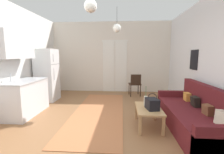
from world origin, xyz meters
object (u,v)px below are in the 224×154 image
(handbag, at_px, (152,104))
(accent_chair, at_px, (135,83))
(pendant_lamp_far, at_px, (117,28))
(coffee_table, at_px, (148,110))
(bamboo_vase, at_px, (146,101))
(couch, at_px, (195,117))
(refrigerator, at_px, (47,75))
(pendant_lamp_near, at_px, (90,6))

(handbag, xyz_separation_m, accent_chair, (-0.13, 2.62, -0.05))
(accent_chair, bearing_deg, pendant_lamp_far, 52.50)
(handbag, bearing_deg, accent_chair, 92.89)
(handbag, bearing_deg, pendant_lamp_far, 117.93)
(coffee_table, height_order, bamboo_vase, bamboo_vase)
(coffee_table, bearing_deg, couch, -6.42)
(accent_chair, relative_size, pendant_lamp_far, 1.16)
(accent_chair, bearing_deg, refrigerator, 6.40)
(refrigerator, height_order, accent_chair, refrigerator)
(coffee_table, bearing_deg, handbag, -60.44)
(coffee_table, bearing_deg, pendant_lamp_near, -163.66)
(couch, height_order, handbag, couch)
(coffee_table, relative_size, pendant_lamp_far, 1.21)
(refrigerator, distance_m, pendant_lamp_near, 3.23)
(bamboo_vase, distance_m, handbag, 0.24)
(refrigerator, height_order, pendant_lamp_far, pendant_lamp_far)
(bamboo_vase, height_order, accent_chair, bamboo_vase)
(accent_chair, bearing_deg, bamboo_vase, 82.84)
(couch, height_order, refrigerator, refrigerator)
(bamboo_vase, relative_size, handbag, 1.30)
(couch, distance_m, pendant_lamp_near, 2.95)
(pendant_lamp_near, bearing_deg, bamboo_vase, 22.67)
(accent_chair, bearing_deg, coffee_table, 83.87)
(coffee_table, xyz_separation_m, handbag, (0.05, -0.09, 0.17))
(couch, bearing_deg, coffee_table, 173.58)
(handbag, height_order, accent_chair, accent_chair)
(refrigerator, distance_m, pendant_lamp_far, 2.76)
(refrigerator, height_order, pendant_lamp_near, pendant_lamp_near)
(handbag, xyz_separation_m, pendant_lamp_near, (-1.19, -0.24, 1.85))
(coffee_table, xyz_separation_m, pendant_lamp_far, (-0.73, 1.38, 1.93))
(handbag, distance_m, pendant_lamp_near, 2.21)
(bamboo_vase, height_order, handbag, bamboo_vase)
(handbag, xyz_separation_m, pendant_lamp_far, (-0.78, 1.47, 1.76))
(coffee_table, bearing_deg, refrigerator, 150.14)
(pendant_lamp_far, bearing_deg, coffee_table, -62.19)
(coffee_table, distance_m, refrigerator, 3.57)
(bamboo_vase, xyz_separation_m, handbag, (0.10, -0.21, 0.00))
(accent_chair, bearing_deg, pendant_lamp_near, 61.75)
(handbag, distance_m, refrigerator, 3.64)
(handbag, distance_m, pendant_lamp_far, 2.42)
(bamboo_vase, bearing_deg, coffee_table, -68.81)
(bamboo_vase, bearing_deg, refrigerator, 151.51)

